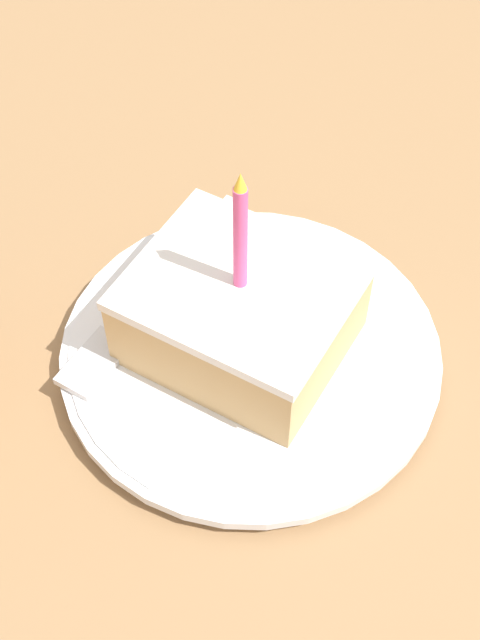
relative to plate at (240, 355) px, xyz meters
name	(u,v)px	position (x,y,z in m)	size (l,w,h in m)	color
ground_plane	(250,381)	(0.00, 0.00, -0.03)	(2.40, 2.40, 0.04)	olive
plate	(240,355)	(0.00, 0.00, 0.00)	(0.22, 0.22, 0.02)	silver
cake_slice	(242,310)	(0.01, 0.00, 0.03)	(0.10, 0.12, 0.13)	tan
fork	(147,302)	(0.00, 0.07, 0.01)	(0.18, 0.03, 0.00)	silver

